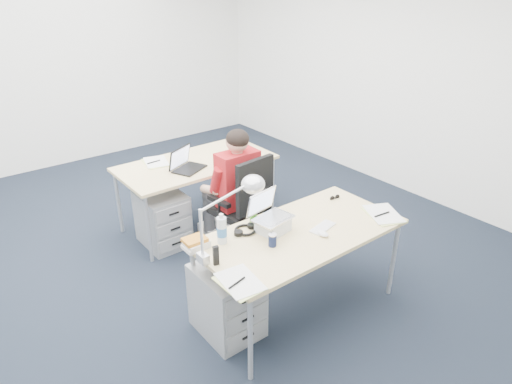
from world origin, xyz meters
The scene contains 24 objects.
floor centered at (0.00, 0.00, 0.00)m, with size 7.00×7.00×0.00m, color black.
room centered at (0.00, 0.00, 1.71)m, with size 6.02×7.02×2.80m.
desk_near centered at (0.38, -0.91, 0.68)m, with size 1.60×0.80×0.73m.
desk_far centered at (0.48, 0.79, 0.68)m, with size 1.60×0.80×0.73m.
office_chair centered at (0.51, 0.04, 0.29)m, with size 0.72×0.72×1.03m.
seated_person centered at (0.51, 0.22, 0.62)m, with size 0.39×0.68×1.25m.
drawer_pedestal_near centered at (-0.22, -0.78, 0.28)m, with size 0.40×0.50×0.55m, color #A0A3A6.
drawer_pedestal_far centered at (-0.01, 0.66, 0.28)m, with size 0.40×0.50×0.55m, color #A0A3A6.
silver_laptop centered at (0.21, -0.79, 0.88)m, with size 0.29×0.23×0.30m, color silver, non-canonical shape.
wireless_keyboard centered at (0.54, -0.99, 0.74)m, with size 0.24×0.10×0.01m, color white.
computer_mouse centered at (0.46, -1.07, 0.75)m, with size 0.06×0.10×0.03m, color white.
headphones centered at (0.04, -0.66, 0.75)m, with size 0.22×0.17×0.04m, color black, non-canonical shape.
can_koozie centered at (0.07, -0.94, 0.78)m, with size 0.06×0.06×0.10m, color #131C3E.
water_bottle centered at (-0.19, -0.68, 0.85)m, with size 0.07×0.07×0.23m, color silver.
bear_figurine centered at (0.15, -0.62, 0.80)m, with size 0.07×0.05×0.13m, color #2F7F21, non-canonical shape.
book_stack centered at (-0.37, -0.63, 0.77)m, with size 0.18×0.13×0.08m, color silver.
cordless_phone centered at (-0.37, -0.89, 0.80)m, with size 0.04×0.02×0.14m, color black.
papers_left centered at (-0.37, -1.16, 0.74)m, with size 0.22×0.32×0.01m, color #D1DA7E.
papers_right centered at (1.08, -1.15, 0.74)m, with size 0.23×0.33×0.01m, color #D1DA7E.
sunglasses centered at (0.98, -0.70, 0.74)m, with size 0.10×0.05×0.02m, color black, non-canonical shape.
desk_lamp centered at (-0.27, -0.81, 1.01)m, with size 0.48×0.18×0.55m, color silver, non-canonical shape.
dark_laptop centered at (0.32, 0.65, 0.85)m, with size 0.32×0.31×0.23m, color black, non-canonical shape.
far_cup centered at (1.18, 0.95, 0.79)m, with size 0.08×0.08×0.11m, color white.
far_papers centered at (0.14, 1.02, 0.73)m, with size 0.22×0.31×0.01m, color white.
Camera 1 is at (-1.73, -3.07, 2.50)m, focal length 32.00 mm.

